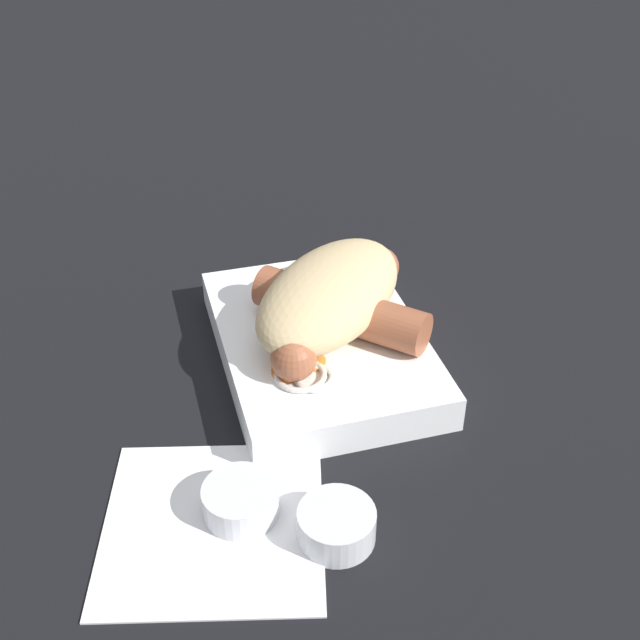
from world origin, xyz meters
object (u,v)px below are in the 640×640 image
bread_roll (330,295)px  condiment_cup_far (336,526)px  sausage (340,309)px  condiment_cup_near (241,503)px  food_tray (320,345)px

bread_roll → condiment_cup_far: bread_roll is taller
sausage → bread_roll: bearing=-142.1°
condiment_cup_far → condiment_cup_near: bearing=-123.1°
bread_roll → sausage: (0.01, 0.01, -0.01)m
food_tray → sausage: (-0.00, 0.02, 0.03)m
food_tray → condiment_cup_near: bearing=-33.1°
sausage → condiment_cup_near: (0.14, -0.11, -0.04)m
sausage → food_tray: bearing=-88.3°
sausage → condiment_cup_far: bearing=-17.3°
sausage → condiment_cup_near: 0.19m
condiment_cup_far → food_tray: bearing=167.6°
food_tray → condiment_cup_near: size_ratio=4.40×
bread_roll → food_tray: bearing=-50.4°
sausage → condiment_cup_far: sausage is taller
sausage → condiment_cup_far: size_ratio=2.75×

